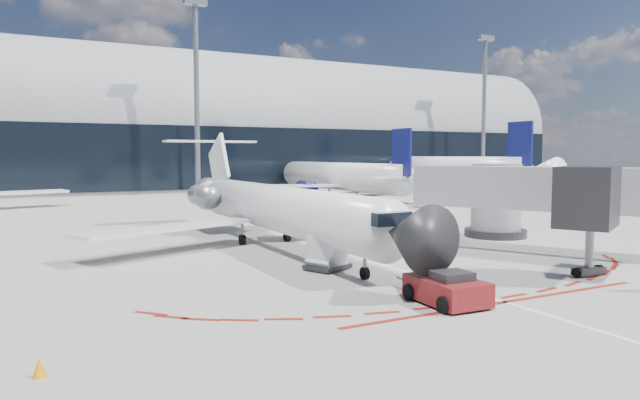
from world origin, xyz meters
TOP-DOWN VIEW (x-y plane):
  - ground at (0.00, 0.00)m, footprint 260.00×260.00m
  - apron_centerline at (0.00, 2.00)m, footprint 0.25×40.00m
  - apron_stop_bar at (0.00, -11.50)m, footprint 14.00×0.25m
  - terminal_building at (0.00, 64.97)m, footprint 150.00×24.15m
  - jet_bridge at (9.79, -3.01)m, footprint 10.03×15.20m
  - light_mast_centre at (5.00, 48.00)m, footprint 0.70×0.70m
  - light_mast_east at (55.00, 48.00)m, footprint 0.70×0.70m
  - regional_jet at (-2.53, 4.32)m, footprint 22.69×27.98m
  - pushback_tug at (-2.03, -10.67)m, footprint 2.13×4.79m
  - uld_container at (-2.98, -3.28)m, footprint 2.30×2.16m
  - safety_cone_left at (-15.33, -11.48)m, footprint 0.34×0.34m
  - bg_airliner_2 at (20.92, 37.90)m, footprint 31.83×33.70m
  - bg_airliner_3 at (40.81, 42.30)m, footprint 37.25×39.44m

SIDE VIEW (x-z plane):
  - ground at x=0.00m, z-range 0.00..0.00m
  - apron_centerline at x=0.00m, z-range 0.00..0.01m
  - apron_stop_bar at x=0.00m, z-range 0.00..0.01m
  - safety_cone_left at x=-15.33m, z-range 0.00..0.47m
  - pushback_tug at x=-2.03m, z-range -0.07..1.16m
  - uld_container at x=-2.98m, z-range -0.01..1.72m
  - regional_jet at x=-2.53m, z-range -1.16..5.84m
  - jet_bridge at x=9.79m, z-range 0.56..5.46m
  - bg_airliner_2 at x=20.92m, z-range 0.00..10.30m
  - bg_airliner_3 at x=40.81m, z-range 0.00..12.05m
  - terminal_building at x=0.00m, z-range -3.48..20.52m
  - light_mast_centre at x=5.00m, z-range 0.00..25.00m
  - light_mast_east at x=55.00m, z-range 0.00..25.00m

